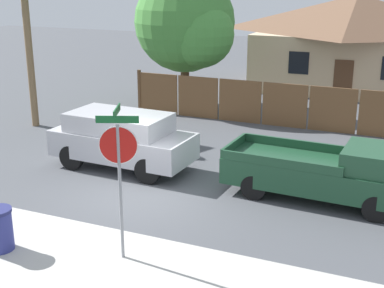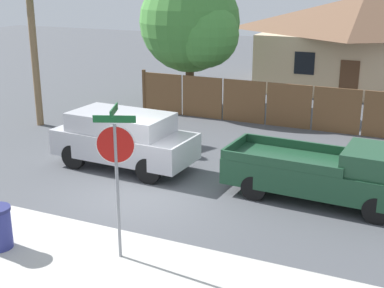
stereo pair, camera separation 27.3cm
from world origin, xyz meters
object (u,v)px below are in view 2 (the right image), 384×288
(palm_tree, at_px, (30,4))
(orange_pickup, at_px, (330,173))
(red_suv, at_px, (124,138))
(stop_sign, at_px, (116,157))
(house, at_px, (361,41))
(oak_tree, at_px, (193,24))

(palm_tree, height_order, orange_pickup, palm_tree)
(palm_tree, distance_m, red_suv, 7.54)
(red_suv, distance_m, stop_sign, 5.88)
(house, bearing_deg, palm_tree, -130.24)
(house, bearing_deg, red_suv, -107.61)
(palm_tree, height_order, red_suv, palm_tree)
(house, height_order, oak_tree, oak_tree)
(oak_tree, height_order, red_suv, oak_tree)
(stop_sign, bearing_deg, palm_tree, 115.90)
(oak_tree, bearing_deg, stop_sign, -71.92)
(palm_tree, height_order, stop_sign, palm_tree)
(oak_tree, xyz_separation_m, stop_sign, (4.44, -13.59, -1.45))
(oak_tree, height_order, stop_sign, oak_tree)
(oak_tree, relative_size, red_suv, 1.35)
(palm_tree, bearing_deg, orange_pickup, -13.41)
(palm_tree, xyz_separation_m, stop_sign, (8.71, -7.85, -2.50))
(house, relative_size, red_suv, 2.31)
(red_suv, distance_m, orange_pickup, 6.45)
(red_suv, height_order, stop_sign, stop_sign)
(red_suv, bearing_deg, stop_sign, -57.03)
(palm_tree, bearing_deg, red_suv, -26.61)
(oak_tree, xyz_separation_m, red_suv, (1.54, -8.66, -2.76))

